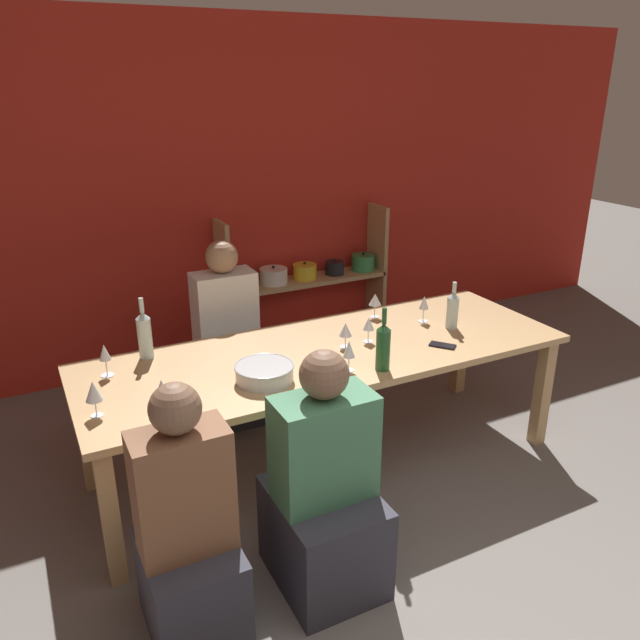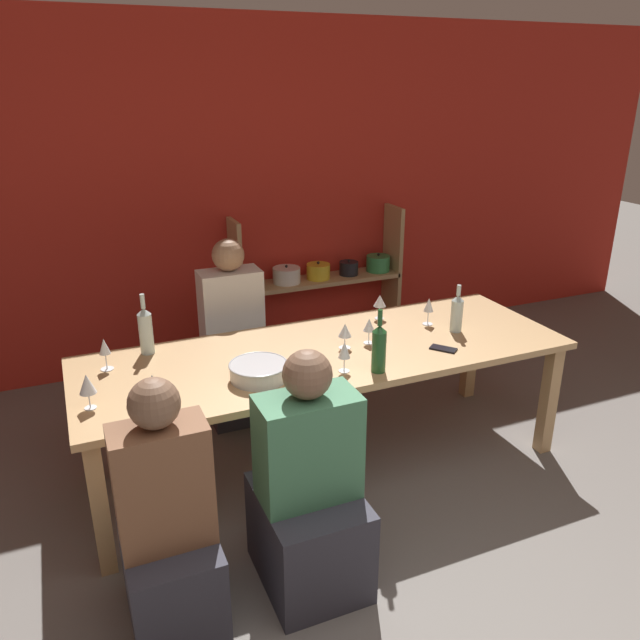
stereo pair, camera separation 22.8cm
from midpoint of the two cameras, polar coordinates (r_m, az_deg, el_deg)
name	(u,v)px [view 2 (the right image)]	position (r m, az deg, el deg)	size (l,w,h in m)	color
wall_back_red	(213,198)	(5.08, -8.45, 11.00)	(8.80, 0.06, 2.70)	red
shelf_unit	(321,302)	(5.41, 1.31, 1.69)	(1.47, 0.30, 1.20)	tan
dining_table	(327,362)	(3.63, 2.42, -3.86)	(2.83, 0.98, 0.77)	tan
mixing_bowl	(259,370)	(3.25, -3.63, -4.65)	(0.31, 0.31, 0.09)	#B7BABC
wine_bottle_green	(146,330)	(3.61, -13.93, -0.91)	(0.08, 0.08, 0.35)	#B2C6C1
wine_bottle_dark	(379,348)	(3.32, 7.38, -2.54)	(0.08, 0.08, 0.35)	#1E4C23
wine_bottle_amber	(457,313)	(3.94, 14.03, 0.64)	(0.07, 0.07, 0.30)	#B2C6C1
wine_glass_empty_a	(429,306)	(4.01, 11.53, 1.27)	(0.06, 0.06, 0.18)	white
wine_glass_red_a	(380,301)	(4.05, 7.10, 1.68)	(0.08, 0.08, 0.16)	white
wine_glass_empty_b	(344,351)	(3.30, 4.22, -2.83)	(0.06, 0.06, 0.17)	white
wine_glass_empty_c	(104,348)	(3.47, -17.35, -2.46)	(0.07, 0.07, 0.18)	white
wine_glass_red_b	(369,326)	(3.67, 6.28, -0.54)	(0.07, 0.07, 0.16)	white
wine_glass_red_c	(87,385)	(3.09, -18.56, -5.67)	(0.08, 0.08, 0.18)	white
wine_glass_empty_d	(345,331)	(3.59, 4.11, -1.01)	(0.08, 0.08, 0.15)	white
wine_glass_empty_e	(153,385)	(3.00, -12.94, -5.83)	(0.08, 0.08, 0.18)	white
cell_phone	(443,349)	(3.70, 12.96, -2.60)	(0.15, 0.16, 0.01)	black
person_near_a	(308,503)	(2.96, 1.23, -16.41)	(0.44, 0.56, 1.19)	#2D2D38
person_far_a	(233,352)	(4.34, -6.43, -2.96)	(0.41, 0.51, 1.27)	#2D2D38
person_near_b	(169,540)	(2.80, -11.26, -19.21)	(0.38, 0.48, 1.19)	#2D2D38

